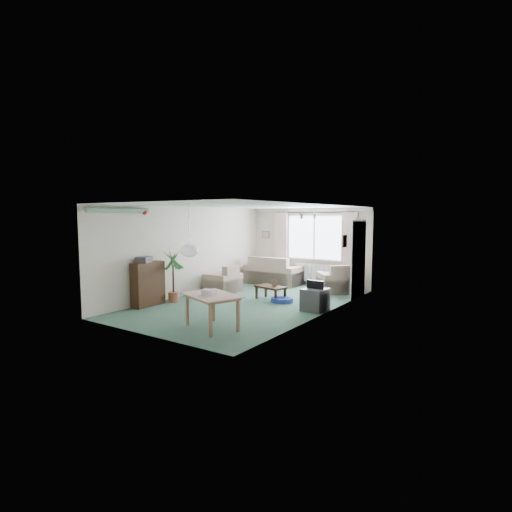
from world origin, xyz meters
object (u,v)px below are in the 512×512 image
Objects in this scene: sofa at (274,270)px; houseplant at (173,276)px; armchair_corner at (336,278)px; coffee_table at (271,293)px; armchair_left at (223,278)px; bookshelf at (148,284)px; tv_cube at (315,300)px; pet_bed at (282,300)px; dining_table at (212,312)px.

houseplant is at bearing 79.03° from sofa.
sofa is 2.18m from armchair_corner.
sofa reaches higher than coffee_table.
sofa is 2.05× the size of armchair_left.
tv_cube is at bearing 23.59° from bookshelf.
sofa is 3.70m from tv_cube.
bookshelf is 1.90× the size of pet_bed.
houseplant is 3.57m from tv_cube.
houseplant is at bearing -139.58° from coffee_table.
tv_cube is at bearing 19.16° from houseplant.
bookshelf is (-2.07, -2.24, 0.35)m from coffee_table.
sofa is 1.72× the size of dining_table.
armchair_corner is at bearing 50.99° from houseplant.
dining_table reaches higher than coffee_table.
armchair_corner reaches higher than armchair_left.
houseplant is 2.80m from pet_bed.
bookshelf is at bearing 11.56° from armchair_corner.
armchair_left is 3.78m from dining_table.
tv_cube is (3.20, -0.61, -0.13)m from armchair_left.
sofa is 2.01m from armchair_left.
dining_table reaches higher than tv_cube.
armchair_corner reaches higher than pet_bed.
sofa is 2.22× the size of coffee_table.
sofa is at bearing 119.56° from coffee_table.
armchair_left is at bearing 78.54° from bookshelf.
armchair_corner is 1.61× the size of tv_cube.
bookshelf is at bearing -132.67° from coffee_table.
coffee_table is at bearing 20.84° from armchair_corner.
houseplant is at bearing 8.69° from armchair_corner.
houseplant is (-2.85, -3.52, 0.27)m from armchair_corner.
armchair_corner is 4.83m from dining_table.
pet_bed is at bearing 38.03° from bookshelf.
pet_bed is at bearing 33.99° from houseplant.
armchair_left is at bearing 85.17° from houseplant.
coffee_table is 1.43× the size of tv_cube.
armchair_corner is 3.21m from armchair_left.
sofa is at bearing 139.14° from tv_cube.
armchair_corner is 0.87× the size of dining_table.
coffee_table is 0.77× the size of dining_table.
sofa reaches higher than tv_cube.
bookshelf is 0.79× the size of houseplant.
armchair_left reaches higher than pet_bed.
dining_table is at bearing -28.58° from houseplant.
armchair_left is (-0.53, -1.94, -0.06)m from sofa.
armchair_corner is at bearing 63.14° from coffee_table.
bookshelf is 0.69m from houseplant.
bookshelf reaches higher than dining_table.
pet_bed is (1.59, -2.19, -0.38)m from sofa.
bookshelf reaches higher than armchair_corner.
coffee_table is at bearing 166.36° from tv_cube.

